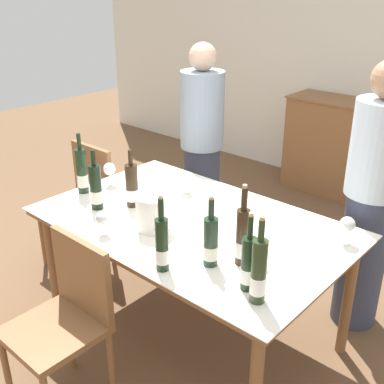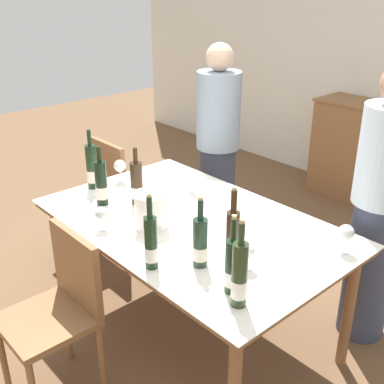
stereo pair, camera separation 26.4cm
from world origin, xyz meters
name	(u,v)px [view 1 (the left image)]	position (x,y,z in m)	size (l,w,h in m)	color
ground_plane	(192,330)	(0.00, 0.00, 0.00)	(12.00, 12.00, 0.00)	brown
sideboard_cabinet	(350,150)	(-0.22, 2.58, 0.48)	(1.28, 0.46, 0.96)	brown
dining_table	(192,232)	(0.00, 0.00, 0.71)	(1.74, 1.10, 0.78)	brown
ice_bucket	(152,211)	(-0.10, -0.21, 0.88)	(0.19, 0.19, 0.20)	white
wine_bottle_0	(132,187)	(-0.40, -0.09, 0.90)	(0.08, 0.08, 0.35)	#332314
wine_bottle_1	(259,273)	(0.69, -0.36, 0.92)	(0.07, 0.07, 0.40)	#28381E
wine_bottle_2	(162,245)	(0.22, -0.46, 0.91)	(0.06, 0.06, 0.38)	black
wine_bottle_3	(211,242)	(0.36, -0.27, 0.90)	(0.07, 0.07, 0.36)	#1E3323
wine_bottle_4	(242,237)	(0.47, -0.17, 0.92)	(0.07, 0.07, 0.41)	#332314
wine_bottle_5	(248,265)	(0.61, -0.32, 0.90)	(0.07, 0.07, 0.37)	black
wine_bottle_6	(82,172)	(-0.79, -0.16, 0.91)	(0.07, 0.07, 0.39)	black
wine_bottle_7	(96,188)	(-0.53, -0.25, 0.91)	(0.07, 0.07, 0.36)	black
wine_glass_0	(102,219)	(-0.25, -0.43, 0.87)	(0.07, 0.07, 0.13)	white
wine_glass_1	(186,179)	(-0.29, 0.27, 0.87)	(0.08, 0.08, 0.14)	white
wine_glass_2	(258,248)	(0.54, -0.13, 0.87)	(0.07, 0.07, 0.13)	white
wine_glass_3	(109,169)	(-0.75, 0.03, 0.88)	(0.08, 0.08, 0.15)	white
wine_glass_4	(347,225)	(0.75, 0.34, 0.88)	(0.08, 0.08, 0.15)	white
chair_near_front	(67,313)	(-0.12, -0.78, 0.53)	(0.42, 0.42, 0.90)	brown
chair_left_end	(83,199)	(-1.17, 0.09, 0.52)	(0.42, 0.42, 0.91)	brown
person_host	(202,150)	(-0.68, 0.88, 0.81)	(0.33, 0.33, 1.62)	#383F56
person_guest_left	(371,202)	(0.70, 0.79, 0.83)	(0.33, 0.33, 1.66)	#383F56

